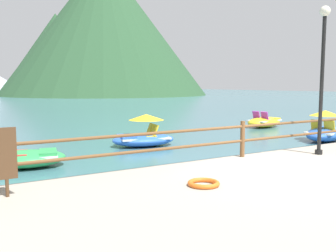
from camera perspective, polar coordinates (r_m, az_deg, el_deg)
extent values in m
plane|color=#3D6B75|center=(46.29, -22.81, 3.04)|extent=(200.00, 200.00, 0.00)
cylinder|color=brown|center=(10.01, 11.30, -1.96)|extent=(0.12, 0.12, 0.95)
cylinder|color=brown|center=(9.97, 11.34, -0.06)|extent=(23.80, 0.07, 0.07)
cylinder|color=brown|center=(10.01, 11.29, -2.23)|extent=(23.80, 0.07, 0.07)
cylinder|color=black|center=(10.88, 22.40, 5.60)|extent=(0.10, 0.10, 3.70)
sphere|color=silver|center=(11.05, 22.85, 15.86)|extent=(0.28, 0.28, 0.28)
cylinder|color=black|center=(11.04, 22.00, -3.71)|extent=(0.20, 0.20, 0.12)
cylinder|color=#4C331E|center=(6.98, -23.34, -8.51)|extent=(0.06, 0.06, 0.35)
torus|color=orange|center=(7.16, 5.46, -8.71)|extent=(0.61, 0.61, 0.09)
ellipsoid|color=blue|center=(14.03, -3.77, -2.12)|extent=(2.58, 1.81, 0.47)
cube|color=silver|center=(14.02, -3.77, -1.78)|extent=(2.02, 1.47, 0.06)
cube|color=yellow|center=(14.32, -3.41, -1.32)|extent=(0.47, 0.47, 0.08)
cube|color=yellow|center=(14.35, -2.73, -0.42)|extent=(0.28, 0.43, 0.43)
cube|color=yellow|center=(13.80, -2.74, -1.62)|extent=(0.47, 0.47, 0.08)
cube|color=yellow|center=(13.82, -2.04, -0.68)|extent=(0.28, 0.43, 0.43)
cube|color=blue|center=(13.84, -6.35, -1.66)|extent=(0.69, 1.05, 0.12)
cone|color=yellow|center=(13.96, -3.33, 1.37)|extent=(1.54, 1.54, 0.22)
ellipsoid|color=blue|center=(16.60, 22.90, -1.13)|extent=(2.85, 2.01, 0.56)
cube|color=silver|center=(16.59, 22.92, -0.79)|extent=(2.24, 1.62, 0.06)
cube|color=yellow|center=(16.32, 23.57, -0.69)|extent=(0.50, 0.50, 0.08)
cube|color=yellow|center=(16.12, 23.41, 0.03)|extent=(0.32, 0.44, 0.43)
cube|color=yellow|center=(16.48, 21.86, -0.55)|extent=(0.50, 0.50, 0.08)
cube|color=yellow|center=(16.29, 21.68, 0.16)|extent=(0.32, 0.44, 0.43)
cube|color=blue|center=(17.25, 23.68, -0.37)|extent=(0.81, 1.04, 0.12)
cone|color=yellow|center=(16.39, 22.89, 1.83)|extent=(1.55, 1.55, 0.22)
ellipsoid|color=yellow|center=(20.75, 14.44, 0.57)|extent=(2.56, 1.72, 0.55)
cube|color=silver|center=(20.74, 14.45, 0.84)|extent=(2.01, 1.39, 0.06)
cube|color=purple|center=(20.45, 14.79, 0.95)|extent=(0.47, 0.47, 0.08)
cube|color=purple|center=(20.28, 14.53, 1.54)|extent=(0.28, 0.43, 0.43)
cube|color=purple|center=(20.74, 13.59, 1.05)|extent=(0.47, 0.47, 0.08)
cube|color=purple|center=(20.57, 13.32, 1.63)|extent=(0.28, 0.43, 0.43)
cube|color=yellow|center=(21.28, 15.42, 1.11)|extent=(0.68, 0.99, 0.12)
ellipsoid|color=green|center=(11.17, -20.84, -4.70)|extent=(2.38, 1.76, 0.48)
cube|color=silver|center=(11.16, -20.86, -4.28)|extent=(1.87, 1.43, 0.06)
cube|color=red|center=(10.89, -21.76, -4.19)|extent=(0.48, 0.48, 0.08)
cube|color=red|center=(10.86, -22.76, -3.08)|extent=(0.29, 0.43, 0.43)
cube|color=red|center=(11.41, -21.63, -3.72)|extent=(0.48, 0.48, 0.08)
cube|color=red|center=(11.39, -22.59, -2.66)|extent=(0.29, 0.43, 0.43)
cube|color=green|center=(11.14, -17.83, -3.87)|extent=(0.66, 1.01, 0.12)
cone|color=#284C2D|center=(84.52, -9.73, 14.71)|extent=(44.18, 44.18, 29.33)
cone|color=#284C2D|center=(86.80, -16.66, 10.42)|extent=(24.30, 24.30, 17.60)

